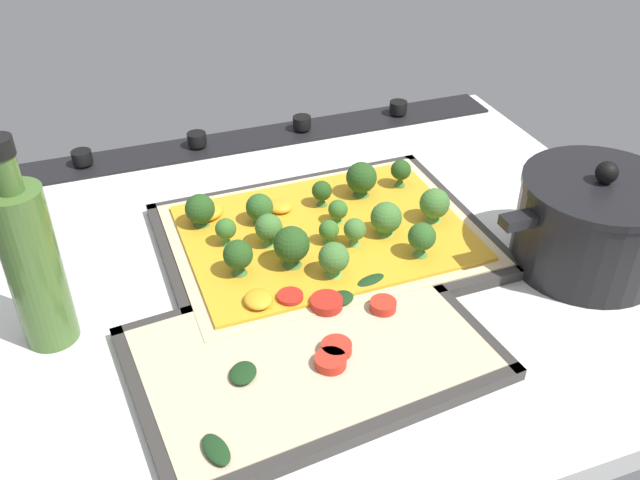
# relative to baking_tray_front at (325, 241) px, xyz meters

# --- Properties ---
(ground_plane) EXTENTS (0.81, 0.70, 0.03)m
(ground_plane) POSITION_rel_baking_tray_front_xyz_m (0.01, 0.02, -0.02)
(ground_plane) COLOR silver
(stove_control_panel) EXTENTS (0.78, 0.07, 0.03)m
(stove_control_panel) POSITION_rel_baking_tray_front_xyz_m (0.01, -0.29, 0.00)
(stove_control_panel) COLOR black
(stove_control_panel) RESTS_ON ground_plane
(baking_tray_front) EXTENTS (0.38, 0.29, 0.01)m
(baking_tray_front) POSITION_rel_baking_tray_front_xyz_m (0.00, 0.00, 0.00)
(baking_tray_front) COLOR #33302D
(baking_tray_front) RESTS_ON ground_plane
(broccoli_pizza) EXTENTS (0.36, 0.27, 0.06)m
(broccoli_pizza) POSITION_rel_baking_tray_front_xyz_m (0.00, 0.00, 0.02)
(broccoli_pizza) COLOR beige
(broccoli_pizza) RESTS_ON baking_tray_front
(baking_tray_back) EXTENTS (0.36, 0.26, 0.01)m
(baking_tray_back) POSITION_rel_baking_tray_front_xyz_m (0.08, 0.17, 0.00)
(baking_tray_back) COLOR #33302D
(baking_tray_back) RESTS_ON ground_plane
(veggie_pizza_back) EXTENTS (0.33, 0.23, 0.02)m
(veggie_pizza_back) POSITION_rel_baking_tray_front_xyz_m (0.08, 0.17, 0.01)
(veggie_pizza_back) COLOR #C3AE8F
(veggie_pizza_back) RESTS_ON baking_tray_back
(cooking_pot) EXTENTS (0.24, 0.17, 0.13)m
(cooking_pot) POSITION_rel_baking_tray_front_xyz_m (-0.27, 0.14, 0.05)
(cooking_pot) COLOR black
(cooking_pot) RESTS_ON ground_plane
(oil_bottle) EXTENTS (0.05, 0.05, 0.22)m
(oil_bottle) POSITION_rel_baking_tray_front_xyz_m (0.31, 0.06, 0.09)
(oil_bottle) COLOR #476B2D
(oil_bottle) RESTS_ON ground_plane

